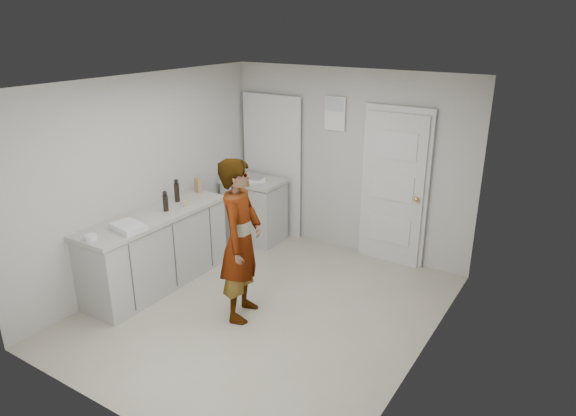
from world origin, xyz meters
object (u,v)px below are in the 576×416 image
Objects in this scene: spice_jar at (185,204)px; egg_bowl at (91,237)px; cake_mix_box at (198,185)px; oil_cruet_b at (177,191)px; person at (241,240)px; oil_cruet_a at (165,201)px; baking_dish at (128,227)px.

spice_jar reaches higher than egg_bowl.
oil_cruet_b reaches higher than cake_mix_box.
egg_bowl is at bearing 106.26° from person.
person reaches higher than spice_jar.
egg_bowl is (-0.14, -1.26, -0.01)m from spice_jar.
baking_dish is at bearing -83.26° from oil_cruet_a.
egg_bowl is at bearing -67.00° from cake_mix_box.
egg_bowl is at bearing -92.64° from oil_cruet_a.
baking_dish is at bearing -91.22° from spice_jar.
oil_cruet_a is 1.04m from egg_bowl.
spice_jar is 0.26m from oil_cruet_a.
oil_cruet_a is (-0.09, -0.23, 0.08)m from spice_jar.
spice_jar is 0.87m from baking_dish.
baking_dish is 3.17× the size of egg_bowl.
oil_cruet_b is 1.36m from egg_bowl.
spice_jar is 0.57× the size of egg_bowl.
oil_cruet_a is (0.15, -0.74, 0.03)m from cake_mix_box.
cake_mix_box is at bearing 93.37° from egg_bowl.
oil_cruet_a is at bearing 87.36° from egg_bowl.
cake_mix_box is 1.47× the size of egg_bowl.
spice_jar is at bearing 83.57° from egg_bowl.
egg_bowl is at bearing -96.43° from spice_jar.
oil_cruet_a reaches higher than cake_mix_box.
cake_mix_box is 1.78m from egg_bowl.
person reaches higher than oil_cruet_a.
person is 1.55m from egg_bowl.
baking_dish is (0.08, -0.64, -0.09)m from oil_cruet_a.
baking_dish is (-1.16, -0.48, 0.06)m from person.
oil_cruet_b is (-0.22, 0.09, 0.10)m from spice_jar.
oil_cruet_b is at bearing 93.18° from egg_bowl.
cake_mix_box is 0.43m from oil_cruet_b.
baking_dish reaches higher than egg_bowl.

